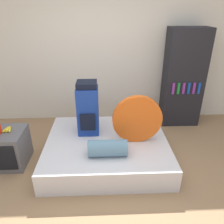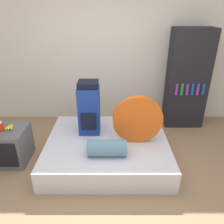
% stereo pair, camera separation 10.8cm
% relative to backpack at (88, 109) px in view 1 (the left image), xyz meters
% --- Properties ---
extents(ground_plane, '(16.00, 16.00, 0.00)m').
position_rel_backpack_xyz_m(ground_plane, '(0.30, -0.90, -0.71)').
color(ground_plane, '#997551').
extents(wall_back, '(8.00, 0.05, 2.60)m').
position_rel_backpack_xyz_m(wall_back, '(0.30, 1.15, 0.59)').
color(wall_back, silver).
rests_on(wall_back, ground_plane).
extents(bed, '(1.76, 1.50, 0.32)m').
position_rel_backpack_xyz_m(bed, '(0.27, -0.24, -0.55)').
color(bed, silver).
rests_on(bed, ground_plane).
extents(backpack, '(0.31, 0.33, 0.81)m').
position_rel_backpack_xyz_m(backpack, '(0.00, 0.00, 0.00)').
color(backpack, navy).
rests_on(backpack, bed).
extents(tent_bag, '(0.70, 0.08, 0.70)m').
position_rel_backpack_xyz_m(tent_bag, '(0.70, -0.28, -0.05)').
color(tent_bag, '#E05B19').
rests_on(tent_bag, bed).
extents(sleeping_roll, '(0.51, 0.22, 0.22)m').
position_rel_backpack_xyz_m(sleeping_roll, '(0.28, -0.61, -0.29)').
color(sleeping_roll, '#5B849E').
rests_on(sleeping_roll, bed).
extents(television, '(0.51, 0.53, 0.52)m').
position_rel_backpack_xyz_m(television, '(-1.14, -0.30, -0.45)').
color(television, '#5B5B60').
rests_on(television, ground_plane).
extents(banana_bunch, '(0.13, 0.17, 0.04)m').
position_rel_backpack_xyz_m(banana_bunch, '(-1.11, -0.25, -0.18)').
color(banana_bunch, yellow).
rests_on(banana_bunch, television).
extents(bookshelf, '(0.70, 0.40, 1.78)m').
position_rel_backpack_xyz_m(bookshelf, '(1.70, 0.85, 0.18)').
color(bookshelf, black).
rests_on(bookshelf, ground_plane).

